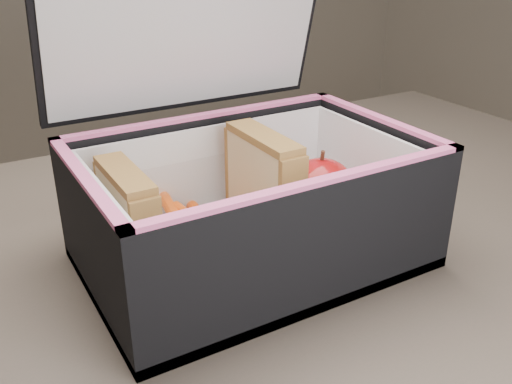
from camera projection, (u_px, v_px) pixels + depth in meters
kitchen_table at (245, 352)px, 0.56m from camera, size 1.20×0.80×0.75m
lunch_bag at (250, 196)px, 0.52m from camera, size 0.30×0.25×0.30m
plastic_tub at (201, 223)px, 0.50m from camera, size 0.17×0.12×0.07m
sandwich_left at (129, 225)px, 0.47m from camera, size 0.02×0.09×0.10m
sandwich_right at (263, 188)px, 0.53m from camera, size 0.03×0.09×0.11m
carrot_sticks at (202, 237)px, 0.52m from camera, size 0.05×0.15×0.03m
paper_napkin at (319, 221)px, 0.58m from camera, size 0.10×0.10×0.01m
red_apple at (321, 190)px, 0.56m from camera, size 0.09×0.09×0.07m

